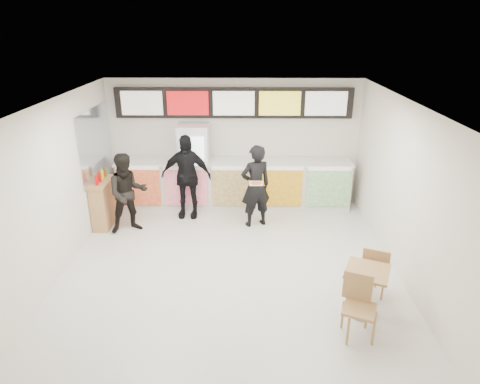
{
  "coord_description": "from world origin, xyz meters",
  "views": [
    {
      "loc": [
        0.27,
        -6.52,
        4.22
      ],
      "look_at": [
        0.17,
        1.2,
        1.12
      ],
      "focal_mm": 32.0,
      "sensor_mm": 36.0,
      "label": 1
    }
  ],
  "objects_px": {
    "service_counter": "(234,184)",
    "customer_left": "(128,193)",
    "drinks_fridge": "(194,166)",
    "condiment_ledge": "(104,203)",
    "customer_main": "(256,186)",
    "customer_mid": "(186,176)",
    "cafe_table": "(366,283)"
  },
  "relations": [
    {
      "from": "customer_mid",
      "to": "customer_main",
      "type": "bearing_deg",
      "value": -13.77
    },
    {
      "from": "drinks_fridge",
      "to": "service_counter",
      "type": "bearing_deg",
      "value": -0.99
    },
    {
      "from": "drinks_fridge",
      "to": "customer_mid",
      "type": "xyz_separation_m",
      "value": [
        -0.12,
        -0.6,
        -0.04
      ]
    },
    {
      "from": "drinks_fridge",
      "to": "customer_main",
      "type": "bearing_deg",
      "value": -36.78
    },
    {
      "from": "drinks_fridge",
      "to": "customer_left",
      "type": "relative_size",
      "value": 1.16
    },
    {
      "from": "service_counter",
      "to": "customer_main",
      "type": "xyz_separation_m",
      "value": [
        0.5,
        -1.05,
        0.34
      ]
    },
    {
      "from": "drinks_fridge",
      "to": "customer_main",
      "type": "relative_size",
      "value": 1.09
    },
    {
      "from": "cafe_table",
      "to": "customer_left",
      "type": "bearing_deg",
      "value": 169.81
    },
    {
      "from": "customer_left",
      "to": "customer_mid",
      "type": "bearing_deg",
      "value": 12.1
    },
    {
      "from": "drinks_fridge",
      "to": "customer_left",
      "type": "bearing_deg",
      "value": -132.13
    },
    {
      "from": "drinks_fridge",
      "to": "customer_left",
      "type": "xyz_separation_m",
      "value": [
        -1.25,
        -1.38,
        -0.14
      ]
    },
    {
      "from": "customer_mid",
      "to": "cafe_table",
      "type": "relative_size",
      "value": 1.19
    },
    {
      "from": "service_counter",
      "to": "customer_main",
      "type": "distance_m",
      "value": 1.21
    },
    {
      "from": "customer_left",
      "to": "cafe_table",
      "type": "bearing_deg",
      "value": -55.46
    },
    {
      "from": "drinks_fridge",
      "to": "cafe_table",
      "type": "xyz_separation_m",
      "value": [
        3.04,
        -4.15,
        -0.46
      ]
    },
    {
      "from": "drinks_fridge",
      "to": "customer_mid",
      "type": "distance_m",
      "value": 0.61
    },
    {
      "from": "service_counter",
      "to": "customer_mid",
      "type": "distance_m",
      "value": 1.27
    },
    {
      "from": "service_counter",
      "to": "condiment_ledge",
      "type": "distance_m",
      "value": 3.02
    },
    {
      "from": "drinks_fridge",
      "to": "customer_mid",
      "type": "height_order",
      "value": "drinks_fridge"
    },
    {
      "from": "service_counter",
      "to": "drinks_fridge",
      "type": "distance_m",
      "value": 1.03
    },
    {
      "from": "cafe_table",
      "to": "condiment_ledge",
      "type": "bearing_deg",
      "value": 170.81
    },
    {
      "from": "service_counter",
      "to": "cafe_table",
      "type": "relative_size",
      "value": 3.43
    },
    {
      "from": "service_counter",
      "to": "condiment_ledge",
      "type": "xyz_separation_m",
      "value": [
        -2.82,
        -1.08,
        -0.05
      ]
    },
    {
      "from": "drinks_fridge",
      "to": "cafe_table",
      "type": "relative_size",
      "value": 1.23
    },
    {
      "from": "service_counter",
      "to": "customer_left",
      "type": "distance_m",
      "value": 2.59
    },
    {
      "from": "service_counter",
      "to": "condiment_ledge",
      "type": "height_order",
      "value": "condiment_ledge"
    },
    {
      "from": "drinks_fridge",
      "to": "condiment_ledge",
      "type": "relative_size",
      "value": 1.64
    },
    {
      "from": "service_counter",
      "to": "customer_main",
      "type": "height_order",
      "value": "customer_main"
    },
    {
      "from": "drinks_fridge",
      "to": "condiment_ledge",
      "type": "height_order",
      "value": "drinks_fridge"
    },
    {
      "from": "customer_left",
      "to": "customer_mid",
      "type": "distance_m",
      "value": 1.38
    },
    {
      "from": "customer_main",
      "to": "condiment_ledge",
      "type": "relative_size",
      "value": 1.5
    },
    {
      "from": "customer_left",
      "to": "cafe_table",
      "type": "distance_m",
      "value": 5.11
    }
  ]
}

